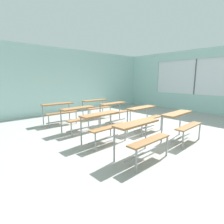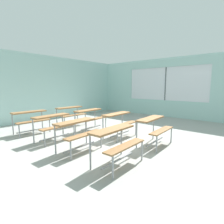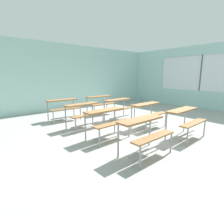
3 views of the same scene
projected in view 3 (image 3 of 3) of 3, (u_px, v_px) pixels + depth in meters
The scene contains 11 objects.
ground at pixel (138, 131), 5.20m from camera, with size 10.00×9.00×0.05m, color #9E9E99.
wall_back at pixel (67, 77), 8.25m from camera, with size 10.00×0.12×3.00m, color #A8D1CC.
wall_right at pixel (215, 79), 7.95m from camera, with size 0.12×9.00×3.00m.
desk_bench_r0c0 at pixel (145, 128), 3.47m from camera, with size 1.11×0.61×0.74m.
desk_bench_r0c1 at pixel (186, 117), 4.45m from camera, with size 1.12×0.63×0.74m.
desk_bench_r1c0 at pixel (107, 117), 4.38m from camera, with size 1.13×0.64×0.74m.
desk_bench_r1c1 at pixel (149, 110), 5.36m from camera, with size 1.11×0.62×0.74m.
desk_bench_r2c0 at pixel (84, 110), 5.32m from camera, with size 1.13×0.65×0.74m.
desk_bench_r2c1 at pixel (119, 104), 6.32m from camera, with size 1.12×0.63×0.74m.
desk_bench_r3c0 at pixel (64, 105), 6.25m from camera, with size 1.12×0.64×0.74m.
desk_bench_r3c1 at pixel (100, 101), 7.25m from camera, with size 1.13×0.64×0.74m.
Camera 3 is at (-3.80, -3.30, 1.60)m, focal length 28.00 mm.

